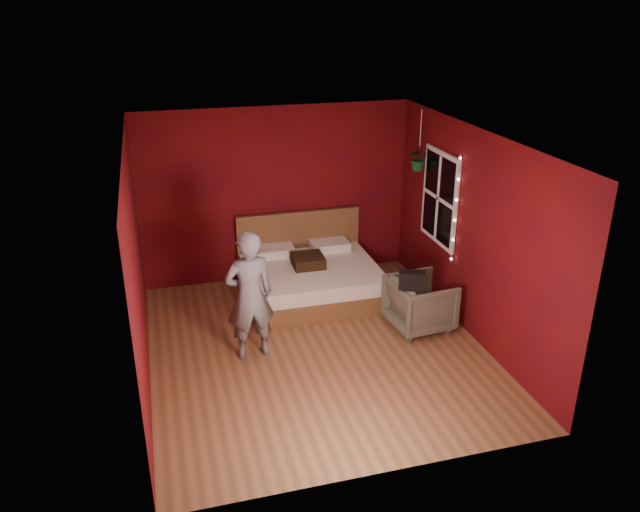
{
  "coord_description": "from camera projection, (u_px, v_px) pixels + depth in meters",
  "views": [
    {
      "loc": [
        -1.73,
        -6.41,
        4.06
      ],
      "look_at": [
        0.16,
        0.4,
        1.06
      ],
      "focal_mm": 35.0,
      "sensor_mm": 36.0,
      "label": 1
    }
  ],
  "objects": [
    {
      "name": "hanging_plant",
      "position": [
        419.0,
        158.0,
        8.66
      ],
      "size": [
        0.36,
        0.33,
        0.84
      ],
      "color": "silver",
      "rests_on": "room_walls"
    },
    {
      "name": "bed",
      "position": [
        310.0,
        277.0,
        8.99
      ],
      "size": [
        1.88,
        1.6,
        1.04
      ],
      "color": "brown",
      "rests_on": "ground"
    },
    {
      "name": "handbag",
      "position": [
        412.0,
        280.0,
        7.63
      ],
      "size": [
        0.35,
        0.26,
        0.22
      ],
      "primitive_type": "cube",
      "rotation": [
        0.0,
        0.0,
        -0.39
      ],
      "color": "black",
      "rests_on": "armchair"
    },
    {
      "name": "throw_pillow",
      "position": [
        308.0,
        261.0,
        8.82
      ],
      "size": [
        0.45,
        0.45,
        0.15
      ],
      "primitive_type": "cube",
      "rotation": [
        0.0,
        0.0,
        -0.03
      ],
      "color": "#321D10",
      "rests_on": "bed"
    },
    {
      "name": "room_walls",
      "position": [
        316.0,
        220.0,
        7.04
      ],
      "size": [
        4.04,
        4.54,
        2.62
      ],
      "color": "#650D0A",
      "rests_on": "ground"
    },
    {
      "name": "floor",
      "position": [
        316.0,
        348.0,
        7.7
      ],
      "size": [
        4.5,
        4.5,
        0.0
      ],
      "primitive_type": "plane",
      "color": "brown",
      "rests_on": "ground"
    },
    {
      "name": "fairy_lights",
      "position": [
        456.0,
        210.0,
        7.92
      ],
      "size": [
        0.04,
        0.04,
        1.45
      ],
      "color": "silver",
      "rests_on": "room_walls"
    },
    {
      "name": "person",
      "position": [
        249.0,
        296.0,
        7.25
      ],
      "size": [
        0.62,
        0.45,
        1.59
      ],
      "primitive_type": "imported",
      "rotation": [
        0.0,
        0.0,
        3.27
      ],
      "color": "slate",
      "rests_on": "ground"
    },
    {
      "name": "window",
      "position": [
        439.0,
        198.0,
        8.39
      ],
      "size": [
        0.05,
        0.97,
        1.27
      ],
      "color": "white",
      "rests_on": "room_walls"
    },
    {
      "name": "armchair",
      "position": [
        420.0,
        303.0,
        8.05
      ],
      "size": [
        0.83,
        0.81,
        0.69
      ],
      "primitive_type": "imported",
      "rotation": [
        0.0,
        0.0,
        1.67
      ],
      "color": "#64634F",
      "rests_on": "ground"
    }
  ]
}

